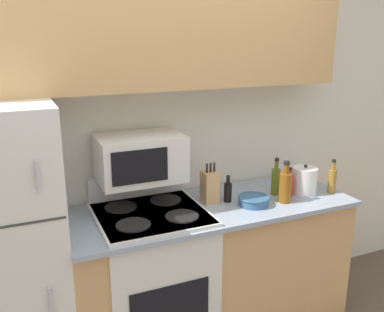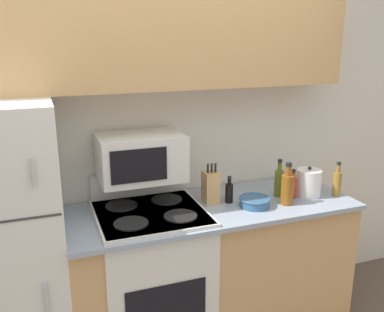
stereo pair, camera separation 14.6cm
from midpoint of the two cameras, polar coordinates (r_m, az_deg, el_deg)
wall_back at (r=2.89m, az=-4.69°, el=1.63°), size 8.00×0.05×2.55m
lower_cabinets at (r=3.00m, az=4.01°, el=-14.63°), size 1.87×0.68×0.92m
refrigerator at (r=2.62m, az=-22.65°, el=-11.58°), size 0.67×0.65×1.66m
upper_cabinets at (r=2.64m, az=-3.98°, el=15.85°), size 2.54×0.30×0.64m
stove at (r=2.86m, az=-3.87°, el=-15.79°), size 0.66×0.66×1.10m
microwave at (r=2.66m, az=-5.29°, el=-0.16°), size 0.52×0.35×0.29m
knife_block at (r=2.79m, az=4.02°, el=-4.17°), size 0.09×0.10×0.27m
bowl at (r=2.79m, az=9.84°, el=-6.03°), size 0.20×0.20×0.06m
bottle_hot_sauce at (r=2.96m, az=14.66°, el=-4.01°), size 0.05×0.05×0.20m
bottle_olive_oil at (r=2.97m, az=12.89°, el=-3.39°), size 0.06×0.06×0.26m
bottle_whiskey at (r=2.84m, az=14.05°, el=-4.19°), size 0.08×0.08×0.28m
bottle_soy_sauce at (r=2.81m, az=6.46°, el=-4.83°), size 0.05×0.05×0.18m
bottle_vinegar at (r=3.09m, az=20.07°, el=-3.35°), size 0.06×0.06×0.24m
kettle at (r=3.03m, az=16.62°, el=-3.44°), size 0.17×0.17×0.21m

